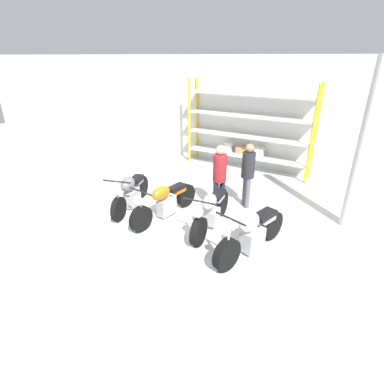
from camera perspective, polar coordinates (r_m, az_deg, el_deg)
The scene contains 10 objects.
ground_plane at distance 6.91m, azimuth -1.68°, elevation -6.49°, with size 30.00×30.00×0.00m, color silver.
back_wall at distance 10.34m, azimuth 12.38°, elevation 14.21°, with size 30.00×0.08×3.60m.
shelving_rack at distance 10.15m, azimuth 10.50°, elevation 11.71°, with size 4.18×0.63×2.89m.
support_pillar at distance 7.16m, azimuth 29.83°, elevation 7.07°, with size 0.28×0.28×3.60m.
motorcycle_grey at distance 7.68m, azimuth -11.63°, elevation 0.01°, with size 0.82×1.91×0.98m.
motorcycle_orange at distance 7.08m, azimuth -5.25°, elevation -1.85°, with size 0.65×2.14×0.96m.
motorcycle_silver at distance 6.63m, azimuth 3.61°, elevation -3.66°, with size 0.72×2.03×0.98m.
motorcycle_white at distance 5.94m, azimuth 11.30°, elevation -7.66°, with size 0.86×2.06×1.05m.
person_browsing at distance 7.14m, azimuth 5.28°, elevation 3.45°, with size 0.44×0.44×1.70m.
person_near_rack at distance 7.53m, azimuth 10.61°, elevation 4.02°, with size 0.45×0.45×1.66m.
Camera 1 is at (3.14, -5.01, 3.56)m, focal length 28.00 mm.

